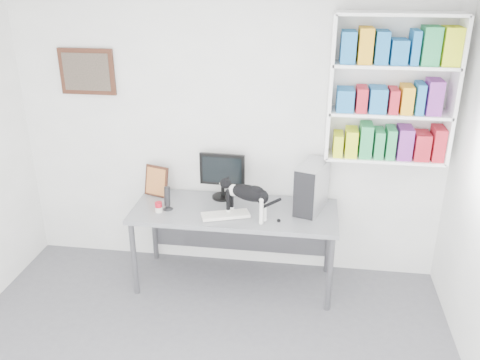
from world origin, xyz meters
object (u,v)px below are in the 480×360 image
(leaning_print, at_px, (156,181))
(soup_can, at_px, (159,207))
(keyboard, at_px, (225,215))
(cat, at_px, (248,201))
(bookshelf, at_px, (391,89))
(speaker, at_px, (167,198))
(monitor, at_px, (222,176))
(pc_tower, at_px, (312,187))
(desk, at_px, (235,247))

(leaning_print, bearing_deg, soup_can, -53.16)
(keyboard, bearing_deg, leaning_print, 134.41)
(keyboard, xyz_separation_m, cat, (0.20, -0.00, 0.15))
(bookshelf, relative_size, speaker, 5.55)
(monitor, bearing_deg, cat, -50.88)
(monitor, bearing_deg, leaning_print, -174.71)
(pc_tower, bearing_deg, speaker, -154.35)
(bookshelf, bearing_deg, cat, -161.38)
(monitor, bearing_deg, speaker, -142.69)
(desk, distance_m, leaning_print, 0.97)
(speaker, relative_size, cat, 0.42)
(keyboard, height_order, soup_can, soup_can)
(speaker, xyz_separation_m, soup_can, (-0.06, -0.06, -0.07))
(keyboard, bearing_deg, speaker, 152.92)
(bookshelf, xyz_separation_m, cat, (-1.15, -0.39, -0.92))
(desk, xyz_separation_m, keyboard, (-0.06, -0.15, 0.40))
(leaning_print, height_order, soup_can, leaning_print)
(desk, height_order, leaning_print, leaning_print)
(bookshelf, relative_size, keyboard, 2.98)
(bookshelf, bearing_deg, monitor, -179.95)
(soup_can, bearing_deg, keyboard, -0.59)
(soup_can, xyz_separation_m, cat, (0.80, -0.01, 0.12))
(keyboard, xyz_separation_m, speaker, (-0.54, 0.07, 0.10))
(soup_can, height_order, cat, cat)
(monitor, relative_size, pc_tower, 1.03)
(desk, xyz_separation_m, leaning_print, (-0.78, 0.21, 0.53))
(leaning_print, xyz_separation_m, cat, (0.92, -0.35, 0.01))
(keyboard, height_order, pc_tower, pc_tower)
(bookshelf, xyz_separation_m, desk, (-1.28, -0.24, -1.47))
(monitor, bearing_deg, bookshelf, 2.54)
(monitor, relative_size, leaning_print, 1.49)
(desk, height_order, speaker, speaker)
(pc_tower, distance_m, soup_can, 1.37)
(speaker, bearing_deg, soup_can, -134.94)
(keyboard, bearing_deg, bookshelf, -3.64)
(bookshelf, xyz_separation_m, keyboard, (-1.34, -0.38, -1.07))
(keyboard, xyz_separation_m, soup_can, (-0.60, 0.01, 0.03))
(desk, relative_size, keyboard, 4.42)
(desk, xyz_separation_m, speaker, (-0.60, -0.07, 0.50))
(desk, distance_m, monitor, 0.67)
(desk, xyz_separation_m, cat, (0.14, -0.15, 0.55))
(bookshelf, height_order, leaning_print, bookshelf)
(bookshelf, distance_m, cat, 1.52)
(keyboard, relative_size, leaning_print, 1.38)
(cat, bearing_deg, leaning_print, -179.48)
(desk, bearing_deg, soup_can, -168.13)
(desk, bearing_deg, bookshelf, 10.52)
(bookshelf, height_order, speaker, bookshelf)
(soup_can, distance_m, cat, 0.81)
(leaning_print, relative_size, soup_can, 3.25)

